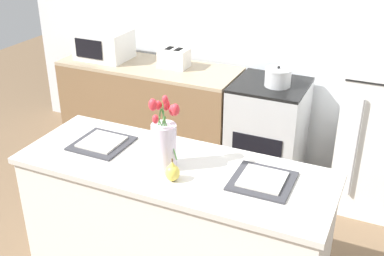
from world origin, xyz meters
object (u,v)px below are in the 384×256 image
Objects in this scene: plate_setting_right at (262,180)px; flower_vase at (164,141)px; toaster at (174,58)px; microwave at (104,44)px; stove_range at (267,132)px; cooking_pot at (278,77)px; pear_figurine at (172,172)px; plate_setting_left at (102,143)px.

flower_vase is at bearing -172.49° from plate_setting_right.
toaster is 0.58× the size of microwave.
cooking_pot is (0.06, -0.03, 0.52)m from stove_range.
flower_vase is at bearing 133.27° from pear_figurine.
stove_range is at bearing 155.13° from cooking_pot.
pear_figurine is at bearing -17.64° from plate_setting_left.
plate_setting_left is 1.00× the size of plate_setting_right.
plate_setting_left is 1.47× the size of cooking_pot.
cooking_pot reaches higher than plate_setting_left.
flower_vase is 0.19m from pear_figurine.
stove_range is at bearing 104.55° from plate_setting_right.
plate_setting_left is at bearing 162.36° from pear_figurine.
cooking_pot is at bearing -4.17° from toaster.
plate_setting_left is 1.15× the size of toaster.
flower_vase is at bearing -94.80° from stove_range.
plate_setting_left is at bearing -113.50° from cooking_pot.
microwave is at bearing 132.66° from pear_figurine.
microwave reaches higher than stove_range.
toaster reaches higher than plate_setting_left.
plate_setting_left is at bearing 171.32° from flower_vase.
stove_range is at bearing 85.20° from flower_vase.
plate_setting_right is at bearing -50.46° from toaster.
flower_vase is 0.57m from plate_setting_right.
toaster is at bearing 129.54° from plate_setting_right.
plate_setting_right is 1.15× the size of toaster.
flower_vase is 1.85m from toaster.
plate_setting_left is at bearing -111.20° from stove_range.
pear_figurine is 0.60m from plate_setting_left.
pear_figurine is (-0.03, -1.74, 0.55)m from stove_range.
pear_figurine is at bearing -93.15° from cooking_pot.
flower_vase is 1.37× the size of plate_setting_left.
plate_setting_left is 1.87m from microwave.
pear_figurine is 0.27× the size of microwave.
cooking_pot is (0.09, 1.71, -0.03)m from pear_figurine.
stove_range is 1.87× the size of microwave.
plate_setting_left and plate_setting_right have the same top height.
microwave reaches higher than plate_setting_left.
microwave reaches higher than pear_figurine.
toaster is at bearing 101.06° from plate_setting_left.
flower_vase is at bearing -97.05° from cooking_pot.
plate_setting_right is 2.57m from microwave.
flower_vase is 3.42× the size of pear_figurine.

